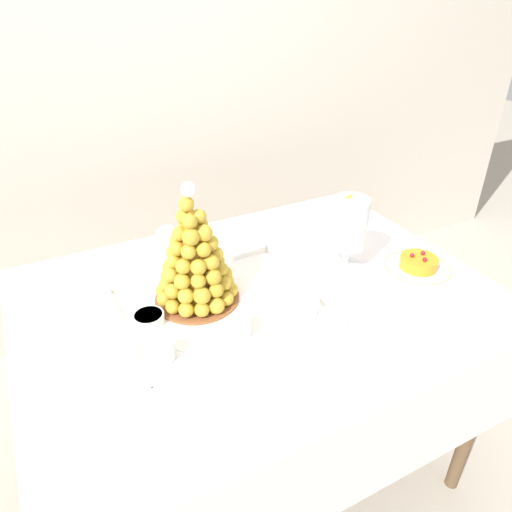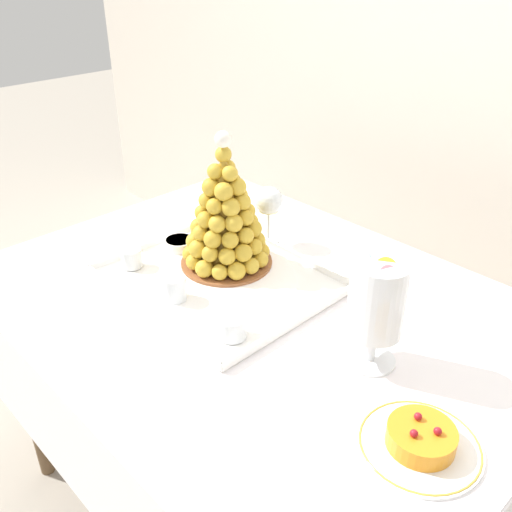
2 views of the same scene
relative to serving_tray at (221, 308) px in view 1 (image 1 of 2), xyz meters
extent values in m
plane|color=#B2A899|center=(0.12, 0.02, -0.78)|extent=(12.00, 12.00, 0.00)
cube|color=silver|center=(0.12, 1.13, 0.47)|extent=(4.80, 0.10, 2.50)
cylinder|color=brown|center=(0.70, -0.39, -0.40)|extent=(0.04, 0.04, 0.75)
cylinder|color=brown|center=(-0.45, 0.42, -0.40)|extent=(0.04, 0.04, 0.75)
cylinder|color=brown|center=(0.70, 0.42, -0.40)|extent=(0.04, 0.04, 0.75)
cube|color=brown|center=(0.12, 0.02, -0.02)|extent=(1.28, 0.92, 0.02)
cube|color=white|center=(0.12, 0.02, -0.01)|extent=(1.34, 0.98, 0.00)
cube|color=white|center=(0.12, -0.48, -0.18)|extent=(1.34, 0.01, 0.33)
cube|color=white|center=(0.12, 0.51, -0.18)|extent=(1.34, 0.01, 0.33)
cube|color=white|center=(-0.54, 0.02, -0.18)|extent=(0.01, 0.98, 0.33)
cube|color=white|center=(0.79, 0.02, -0.18)|extent=(0.01, 0.98, 0.33)
cube|color=white|center=(0.00, 0.00, 0.00)|extent=(0.53, 0.43, 0.01)
cube|color=white|center=(0.00, -0.22, 0.01)|extent=(0.53, 0.01, 0.02)
cube|color=white|center=(0.00, 0.22, 0.01)|extent=(0.53, 0.01, 0.02)
cube|color=white|center=(-0.26, 0.00, 0.01)|extent=(0.01, 0.43, 0.02)
cube|color=white|center=(0.26, 0.00, 0.01)|extent=(0.01, 0.43, 0.02)
cylinder|color=white|center=(0.00, 0.00, 0.00)|extent=(0.40, 0.40, 0.00)
cylinder|color=brown|center=(-0.05, 0.07, 0.01)|extent=(0.24, 0.24, 0.01)
cone|color=#AA8024|center=(-0.05, 0.07, 0.16)|extent=(0.16, 0.16, 0.30)
sphere|color=gold|center=(0.05, 0.07, 0.03)|extent=(0.04, 0.04, 0.04)
sphere|color=gold|center=(0.04, 0.11, 0.03)|extent=(0.04, 0.04, 0.04)
sphere|color=gold|center=(0.01, 0.14, 0.03)|extent=(0.04, 0.04, 0.04)
sphere|color=gold|center=(-0.02, 0.16, 0.03)|extent=(0.05, 0.05, 0.05)
sphere|color=gold|center=(-0.07, 0.16, 0.03)|extent=(0.04, 0.04, 0.04)
sphere|color=gold|center=(-0.10, 0.14, 0.03)|extent=(0.05, 0.05, 0.05)
sphere|color=gold|center=(-0.13, 0.11, 0.03)|extent=(0.04, 0.04, 0.04)
sphere|color=gold|center=(-0.14, 0.07, 0.03)|extent=(0.04, 0.04, 0.04)
sphere|color=gold|center=(-0.13, 0.03, 0.03)|extent=(0.04, 0.04, 0.04)
sphere|color=gold|center=(-0.10, -0.01, 0.03)|extent=(0.04, 0.04, 0.04)
sphere|color=gold|center=(-0.07, -0.02, 0.03)|extent=(0.04, 0.04, 0.04)
sphere|color=gold|center=(-0.02, -0.02, 0.03)|extent=(0.05, 0.05, 0.05)
sphere|color=gold|center=(0.01, -0.01, 0.03)|extent=(0.04, 0.04, 0.04)
sphere|color=gold|center=(0.04, 0.03, 0.03)|extent=(0.05, 0.05, 0.05)
sphere|color=gold|center=(0.03, 0.09, 0.07)|extent=(0.04, 0.04, 0.04)
sphere|color=gold|center=(0.01, 0.13, 0.07)|extent=(0.04, 0.04, 0.04)
sphere|color=gold|center=(-0.03, 0.15, 0.07)|extent=(0.04, 0.04, 0.04)
sphere|color=gold|center=(-0.07, 0.14, 0.07)|extent=(0.05, 0.05, 0.05)
sphere|color=gold|center=(-0.11, 0.12, 0.07)|extent=(0.04, 0.04, 0.04)
sphere|color=gold|center=(-0.13, 0.08, 0.07)|extent=(0.04, 0.04, 0.04)
sphere|color=gold|center=(-0.12, 0.04, 0.07)|extent=(0.04, 0.04, 0.04)
sphere|color=gold|center=(-0.10, 0.00, 0.07)|extent=(0.04, 0.04, 0.04)
sphere|color=gold|center=(-0.06, -0.01, 0.07)|extent=(0.05, 0.05, 0.05)
sphere|color=gold|center=(-0.02, -0.01, 0.07)|extent=(0.04, 0.04, 0.04)
sphere|color=gold|center=(0.02, 0.01, 0.07)|extent=(0.04, 0.04, 0.04)
sphere|color=gold|center=(0.04, 0.05, 0.07)|extent=(0.05, 0.05, 0.05)
sphere|color=gold|center=(0.01, 0.11, 0.11)|extent=(0.05, 0.05, 0.05)
sphere|color=gold|center=(-0.03, 0.13, 0.11)|extent=(0.05, 0.05, 0.05)
sphere|color=gold|center=(-0.07, 0.13, 0.11)|extent=(0.05, 0.05, 0.05)
sphere|color=gold|center=(-0.10, 0.10, 0.11)|extent=(0.04, 0.04, 0.04)
sphere|color=gold|center=(-0.12, 0.06, 0.11)|extent=(0.04, 0.04, 0.04)
sphere|color=gold|center=(-0.10, 0.02, 0.11)|extent=(0.04, 0.04, 0.04)
sphere|color=gold|center=(-0.06, 0.00, 0.11)|extent=(0.04, 0.04, 0.04)
sphere|color=gold|center=(-0.02, 0.00, 0.11)|extent=(0.05, 0.05, 0.05)
sphere|color=gold|center=(0.01, 0.03, 0.11)|extent=(0.04, 0.04, 0.04)
sphere|color=gold|center=(0.02, 0.07, 0.11)|extent=(0.04, 0.04, 0.04)
sphere|color=gold|center=(-0.02, 0.12, 0.15)|extent=(0.04, 0.04, 0.04)
sphere|color=gold|center=(-0.06, 0.12, 0.15)|extent=(0.05, 0.05, 0.05)
sphere|color=gold|center=(-0.09, 0.10, 0.15)|extent=(0.04, 0.04, 0.04)
sphere|color=gold|center=(-0.10, 0.07, 0.15)|extent=(0.04, 0.04, 0.04)
sphere|color=gold|center=(-0.09, 0.03, 0.15)|extent=(0.04, 0.04, 0.04)
sphere|color=gold|center=(-0.06, 0.01, 0.15)|extent=(0.04, 0.04, 0.04)
sphere|color=gold|center=(-0.02, 0.02, 0.15)|extent=(0.04, 0.04, 0.04)
sphere|color=gold|center=(0.01, 0.05, 0.15)|extent=(0.05, 0.05, 0.05)
sphere|color=gold|center=(0.01, 0.09, 0.15)|extent=(0.04, 0.04, 0.04)
sphere|color=gold|center=(-0.04, 0.11, 0.19)|extent=(0.04, 0.04, 0.04)
sphere|color=gold|center=(-0.08, 0.10, 0.18)|extent=(0.04, 0.04, 0.04)
sphere|color=gold|center=(-0.09, 0.06, 0.18)|extent=(0.04, 0.04, 0.04)
sphere|color=gold|center=(-0.07, 0.03, 0.19)|extent=(0.04, 0.04, 0.04)
sphere|color=gold|center=(-0.03, 0.02, 0.19)|extent=(0.04, 0.04, 0.04)
sphere|color=gold|center=(0.00, 0.05, 0.18)|extent=(0.05, 0.05, 0.05)
sphere|color=gold|center=(-0.01, 0.09, 0.19)|extent=(0.04, 0.04, 0.04)
sphere|color=gold|center=(-0.05, 0.10, 0.22)|extent=(0.04, 0.04, 0.04)
sphere|color=gold|center=(-0.08, 0.07, 0.22)|extent=(0.04, 0.04, 0.04)
sphere|color=gold|center=(-0.06, 0.04, 0.22)|extent=(0.05, 0.05, 0.05)
sphere|color=gold|center=(-0.02, 0.04, 0.22)|extent=(0.05, 0.05, 0.05)
sphere|color=gold|center=(-0.02, 0.08, 0.22)|extent=(0.05, 0.05, 0.05)
sphere|color=gold|center=(-0.06, 0.09, 0.26)|extent=(0.04, 0.04, 0.04)
sphere|color=gold|center=(-0.06, 0.05, 0.26)|extent=(0.04, 0.04, 0.04)
sphere|color=gold|center=(-0.02, 0.07, 0.26)|extent=(0.04, 0.04, 0.04)
sphere|color=gold|center=(-0.05, 0.07, 0.30)|extent=(0.04, 0.04, 0.04)
sphere|color=white|center=(-0.05, 0.07, 0.34)|extent=(0.04, 0.04, 0.04)
cylinder|color=silver|center=(-0.20, -0.12, 0.03)|extent=(0.05, 0.05, 0.05)
cylinder|color=gold|center=(-0.20, -0.12, 0.01)|extent=(0.05, 0.05, 0.02)
cylinder|color=#EAC166|center=(-0.20, -0.12, 0.03)|extent=(0.05, 0.05, 0.02)
sphere|color=brown|center=(-0.20, -0.13, 0.04)|extent=(0.01, 0.01, 0.01)
cylinder|color=silver|center=(0.00, -0.13, 0.03)|extent=(0.06, 0.06, 0.06)
cylinder|color=brown|center=(0.00, -0.13, 0.02)|extent=(0.05, 0.05, 0.02)
cylinder|color=#8C603D|center=(0.00, -0.13, 0.04)|extent=(0.05, 0.05, 0.02)
sphere|color=brown|center=(0.00, -0.13, 0.05)|extent=(0.02, 0.02, 0.02)
cylinder|color=silver|center=(0.20, -0.13, 0.03)|extent=(0.06, 0.06, 0.05)
cylinder|color=gold|center=(0.20, -0.13, 0.01)|extent=(0.06, 0.06, 0.02)
cylinder|color=#EAC166|center=(0.20, -0.13, 0.03)|extent=(0.06, 0.06, 0.01)
sphere|color=brown|center=(0.20, -0.13, 0.04)|extent=(0.02, 0.02, 0.02)
cylinder|color=white|center=(-0.20, 0.03, 0.02)|extent=(0.08, 0.08, 0.03)
cylinder|color=#F2CC59|center=(-0.20, 0.03, 0.03)|extent=(0.07, 0.07, 0.00)
cylinder|color=white|center=(0.45, 0.03, 0.00)|extent=(0.11, 0.11, 0.01)
cylinder|color=white|center=(0.45, 0.03, 0.04)|extent=(0.02, 0.02, 0.07)
cylinder|color=white|center=(0.45, 0.03, 0.15)|extent=(0.11, 0.11, 0.16)
cylinder|color=brown|center=(0.47, 0.02, 0.09)|extent=(0.05, 0.04, 0.05)
cylinder|color=brown|center=(0.44, 0.04, 0.09)|extent=(0.05, 0.04, 0.05)
cylinder|color=#72B2E0|center=(0.42, 0.02, 0.09)|extent=(0.04, 0.04, 0.03)
cylinder|color=#E54C47|center=(0.44, 0.00, 0.09)|extent=(0.06, 0.04, 0.06)
cylinder|color=#9ED860|center=(0.46, 0.04, 0.10)|extent=(0.05, 0.05, 0.04)
cylinder|color=#D199D8|center=(0.43, 0.04, 0.10)|extent=(0.05, 0.05, 0.05)
cylinder|color=#F9A54C|center=(0.45, 0.01, 0.10)|extent=(0.04, 0.04, 0.04)
cylinder|color=pink|center=(0.45, 0.05, 0.12)|extent=(0.05, 0.04, 0.04)
cylinder|color=#F9A54C|center=(0.42, 0.04, 0.12)|extent=(0.05, 0.04, 0.05)
cylinder|color=#72B2E0|center=(0.44, 0.01, 0.12)|extent=(0.05, 0.04, 0.04)
cylinder|color=pink|center=(0.46, 0.02, 0.12)|extent=(0.05, 0.04, 0.04)
cylinder|color=#9ED860|center=(0.44, 0.04, 0.14)|extent=(0.05, 0.04, 0.05)
cylinder|color=#D199D8|center=(0.43, 0.00, 0.14)|extent=(0.05, 0.04, 0.05)
cylinder|color=pink|center=(0.47, 0.02, 0.14)|extent=(0.06, 0.05, 0.06)
cylinder|color=yellow|center=(0.43, 0.05, 0.16)|extent=(0.06, 0.04, 0.06)
cylinder|color=#F9A54C|center=(0.43, 0.01, 0.16)|extent=(0.04, 0.04, 0.02)
cylinder|color=brown|center=(0.47, 0.01, 0.16)|extent=(0.04, 0.04, 0.04)
cylinder|color=#F9A54C|center=(0.45, 0.04, 0.16)|extent=(0.04, 0.04, 0.02)
cylinder|color=pink|center=(0.43, 0.03, 0.18)|extent=(0.04, 0.04, 0.02)
cylinder|color=#72B2E0|center=(0.46, 0.00, 0.18)|extent=(0.04, 0.04, 0.03)
cylinder|color=#9ED860|center=(0.46, 0.04, 0.18)|extent=(0.05, 0.04, 0.05)
cylinder|color=#F9A54C|center=(0.42, 0.02, 0.19)|extent=(0.06, 0.04, 0.06)
cylinder|color=#9ED860|center=(0.46, 0.01, 0.19)|extent=(0.04, 0.04, 0.04)
cylinder|color=#D199D8|center=(0.45, 0.05, 0.19)|extent=(0.05, 0.04, 0.05)
cylinder|color=#D199D8|center=(0.43, 0.01, 0.21)|extent=(0.05, 0.04, 0.03)
cylinder|color=pink|center=(0.47, 0.01, 0.21)|extent=(0.05, 0.04, 0.04)
cylinder|color=yellow|center=(0.45, 0.04, 0.21)|extent=(0.06, 0.04, 0.06)
cylinder|color=#72B2E0|center=(0.42, 0.04, 0.21)|extent=(0.05, 0.04, 0.04)
cylinder|color=white|center=(0.64, -0.10, 0.00)|extent=(0.21, 0.21, 0.01)
torus|color=gold|center=(0.64, -0.10, 0.00)|extent=(0.21, 0.21, 0.00)
cylinder|color=orange|center=(0.64, -0.10, 0.02)|extent=(0.12, 0.12, 0.04)
sphere|color=#A51923|center=(0.66, -0.09, 0.04)|extent=(0.01, 0.01, 0.01)
sphere|color=#A51923|center=(0.62, -0.08, 0.04)|extent=(0.01, 0.01, 0.01)
sphere|color=#A51923|center=(0.64, -0.12, 0.04)|extent=(0.01, 0.01, 0.01)
cylinder|color=silver|center=(-0.06, 0.24, 0.00)|extent=(0.06, 0.06, 0.00)
cylinder|color=silver|center=(-0.06, 0.24, 0.04)|extent=(0.01, 0.01, 0.09)
sphere|color=silver|center=(-0.06, 0.24, 0.12)|extent=(0.08, 0.08, 0.08)
cylinder|color=#EAE08C|center=(-0.06, 0.24, 0.11)|extent=(0.06, 0.06, 0.03)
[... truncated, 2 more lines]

